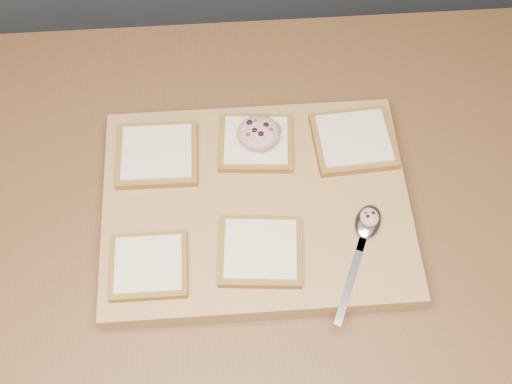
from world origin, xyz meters
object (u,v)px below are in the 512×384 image
(cutting_board, at_px, (256,206))
(spoon, at_px, (366,230))
(tuna_salad_dollop, at_px, (259,133))
(bread_far_center, at_px, (256,143))

(cutting_board, bearing_deg, spoon, -22.12)
(tuna_salad_dollop, relative_size, spoon, 0.36)
(cutting_board, height_order, bread_far_center, bread_far_center)
(cutting_board, height_order, tuna_salad_dollop, tuna_salad_dollop)
(cutting_board, height_order, spoon, spoon)
(cutting_board, xyz_separation_m, bread_far_center, (0.01, 0.10, 0.03))
(bread_far_center, bearing_deg, tuna_salad_dollop, 28.27)
(cutting_board, distance_m, spoon, 0.17)
(tuna_salad_dollop, distance_m, spoon, 0.22)
(cutting_board, xyz_separation_m, tuna_salad_dollop, (0.01, 0.10, 0.05))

